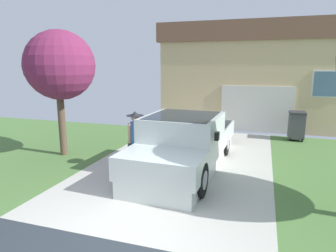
{
  "coord_description": "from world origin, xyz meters",
  "views": [
    {
      "loc": [
        2.21,
        -4.07,
        2.95
      ],
      "look_at": [
        -0.32,
        3.8,
        1.24
      ],
      "focal_mm": 31.68,
      "sensor_mm": 36.0,
      "label": 1
    }
  ],
  "objects_px": {
    "front_yard_tree": "(57,66)",
    "house_with_garage": "(258,75)",
    "wheeled_trash_bin": "(297,125)",
    "pickup_truck": "(184,146)",
    "person_with_hat": "(136,136)",
    "handbag": "(137,168)"
  },
  "relations": [
    {
      "from": "front_yard_tree",
      "to": "house_with_garage",
      "type": "bearing_deg",
      "value": 54.08
    },
    {
      "from": "front_yard_tree",
      "to": "wheeled_trash_bin",
      "type": "height_order",
      "value": "front_yard_tree"
    },
    {
      "from": "pickup_truck",
      "to": "wheeled_trash_bin",
      "type": "relative_size",
      "value": 4.92
    },
    {
      "from": "house_with_garage",
      "to": "wheeled_trash_bin",
      "type": "relative_size",
      "value": 7.98
    },
    {
      "from": "person_with_hat",
      "to": "wheeled_trash_bin",
      "type": "xyz_separation_m",
      "value": [
        4.68,
        5.13,
        -0.39
      ]
    },
    {
      "from": "pickup_truck",
      "to": "front_yard_tree",
      "type": "height_order",
      "value": "front_yard_tree"
    },
    {
      "from": "pickup_truck",
      "to": "handbag",
      "type": "xyz_separation_m",
      "value": [
        -1.2,
        -0.6,
        -0.59
      ]
    },
    {
      "from": "pickup_truck",
      "to": "house_with_garage",
      "type": "bearing_deg",
      "value": -99.73
    },
    {
      "from": "wheeled_trash_bin",
      "to": "house_with_garage",
      "type": "bearing_deg",
      "value": 115.08
    },
    {
      "from": "person_with_hat",
      "to": "handbag",
      "type": "xyz_separation_m",
      "value": [
        0.08,
        -0.16,
        -0.88
      ]
    },
    {
      "from": "house_with_garage",
      "to": "front_yard_tree",
      "type": "bearing_deg",
      "value": -125.92
    },
    {
      "from": "front_yard_tree",
      "to": "handbag",
      "type": "bearing_deg",
      "value": -13.82
    },
    {
      "from": "person_with_hat",
      "to": "house_with_garage",
      "type": "relative_size",
      "value": 0.19
    },
    {
      "from": "house_with_garage",
      "to": "front_yard_tree",
      "type": "height_order",
      "value": "house_with_garage"
    },
    {
      "from": "person_with_hat",
      "to": "front_yard_tree",
      "type": "xyz_separation_m",
      "value": [
        -2.88,
        0.57,
        1.91
      ]
    },
    {
      "from": "wheeled_trash_bin",
      "to": "pickup_truck",
      "type": "bearing_deg",
      "value": -125.87
    },
    {
      "from": "handbag",
      "to": "front_yard_tree",
      "type": "height_order",
      "value": "front_yard_tree"
    },
    {
      "from": "person_with_hat",
      "to": "handbag",
      "type": "bearing_deg",
      "value": -105.71
    },
    {
      "from": "house_with_garage",
      "to": "front_yard_tree",
      "type": "distance_m",
      "value": 10.06
    },
    {
      "from": "pickup_truck",
      "to": "wheeled_trash_bin",
      "type": "height_order",
      "value": "pickup_truck"
    },
    {
      "from": "house_with_garage",
      "to": "person_with_hat",
      "type": "bearing_deg",
      "value": -109.07
    },
    {
      "from": "person_with_hat",
      "to": "pickup_truck",
      "type": "bearing_deg",
      "value": -23.68
    }
  ]
}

